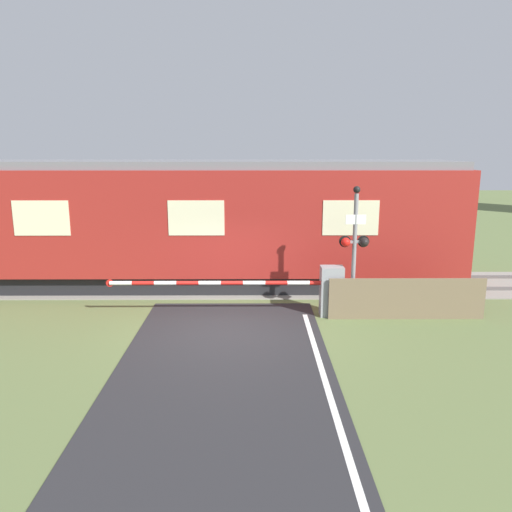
# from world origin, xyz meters

# --- Properties ---
(ground_plane) EXTENTS (80.00, 80.00, 0.00)m
(ground_plane) POSITION_xyz_m (0.00, 0.00, 0.00)
(ground_plane) COLOR #5B6B3D
(track_bed) EXTENTS (36.00, 3.20, 0.13)m
(track_bed) POSITION_xyz_m (0.00, 4.00, 0.02)
(track_bed) COLOR gray
(track_bed) RESTS_ON ground_plane
(train) EXTENTS (16.23, 2.95, 4.02)m
(train) POSITION_xyz_m (-1.05, 4.00, 2.06)
(train) COLOR black
(train) RESTS_ON ground_plane
(crossing_barrier) EXTENTS (6.30, 0.44, 1.35)m
(crossing_barrier) POSITION_xyz_m (2.18, 1.02, 0.71)
(crossing_barrier) COLOR gray
(crossing_barrier) RESTS_ON ground_plane
(signal_post) EXTENTS (0.78, 0.26, 3.47)m
(signal_post) POSITION_xyz_m (3.22, 0.90, 1.97)
(signal_post) COLOR gray
(signal_post) RESTS_ON ground_plane
(roadside_fence) EXTENTS (4.09, 0.06, 1.10)m
(roadside_fence) POSITION_xyz_m (4.61, 0.71, 0.55)
(roadside_fence) COLOR #726047
(roadside_fence) RESTS_ON ground_plane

